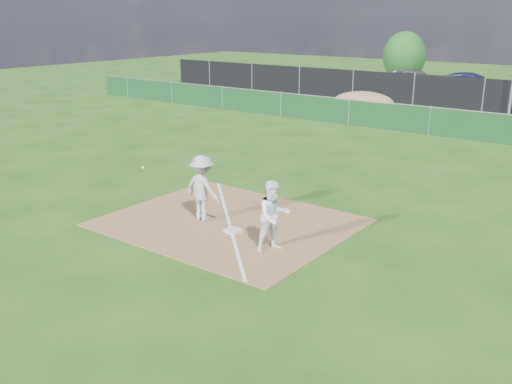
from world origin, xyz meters
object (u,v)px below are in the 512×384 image
first_base (233,231)px  runner (274,216)px  car_mid (471,87)px  tree_left (404,56)px  play_at_first (203,188)px  car_left (413,80)px

first_base → runner: size_ratio=0.21×
first_base → runner: 1.64m
runner → car_mid: bearing=34.5°
runner → car_mid: runner is taller
first_base → tree_left: bearing=106.4°
play_at_first → first_base: bearing=-10.0°
play_at_first → car_mid: (-1.28, 26.23, -0.06)m
runner → car_mid: 27.01m
runner → car_left: size_ratio=0.34×
car_mid → tree_left: size_ratio=1.26×
first_base → tree_left: 34.70m
first_base → play_at_first: bearing=170.0°
runner → car_mid: (-3.87, 26.73, -0.01)m
first_base → tree_left: size_ratio=0.09×
first_base → car_left: size_ratio=0.07×
car_left → play_at_first: bearing=-163.4°
play_at_first → car_left: bearing=101.4°
first_base → tree_left: tree_left is taller
first_base → car_mid: bearing=95.3°
first_base → car_left: bearing=103.6°
car_left → tree_left: 6.38m
first_base → runner: bearing=-11.8°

